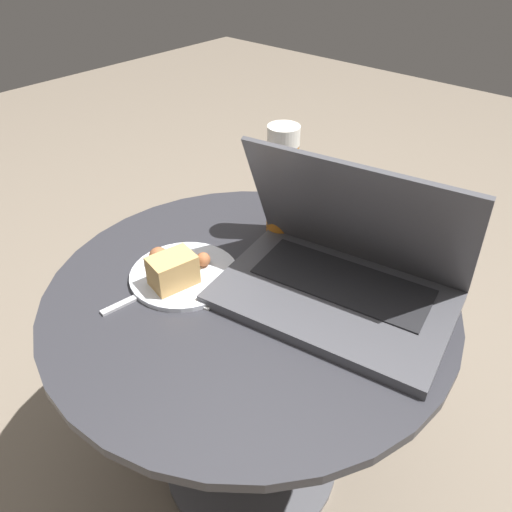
% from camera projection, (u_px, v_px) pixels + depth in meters
% --- Properties ---
extents(ground_plane, '(6.00, 6.00, 0.00)m').
position_uv_depth(ground_plane, '(251.00, 458.00, 1.15)').
color(ground_plane, '#726656').
extents(table, '(0.70, 0.70, 0.51)m').
position_uv_depth(table, '(250.00, 348.00, 0.94)').
color(table, '#515156').
rests_on(table, ground_plane).
extents(napkin, '(0.18, 0.15, 0.00)m').
position_uv_depth(napkin, '(184.00, 280.00, 0.87)').
color(napkin, white).
rests_on(napkin, table).
extents(laptop, '(0.42, 0.31, 0.24)m').
position_uv_depth(laptop, '(341.00, 270.00, 0.82)').
color(laptop, '#47474C').
rests_on(laptop, table).
extents(beer_glass, '(0.06, 0.06, 0.22)m').
position_uv_depth(beer_glass, '(282.00, 183.00, 0.93)').
color(beer_glass, '#C6701E').
rests_on(beer_glass, table).
extents(snack_plate, '(0.19, 0.19, 0.06)m').
position_uv_depth(snack_plate, '(179.00, 271.00, 0.87)').
color(snack_plate, silver).
rests_on(snack_plate, table).
extents(fork, '(0.04, 0.18, 0.00)m').
position_uv_depth(fork, '(158.00, 287.00, 0.86)').
color(fork, '#B2B2B7').
rests_on(fork, table).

